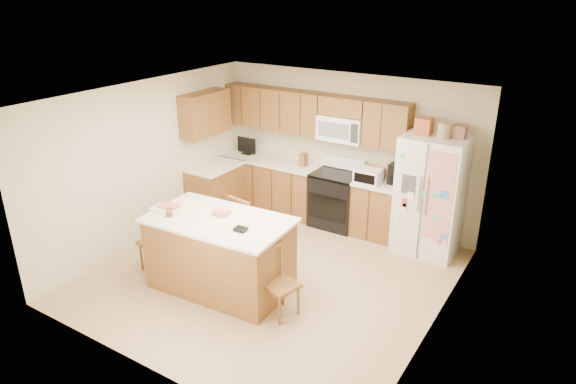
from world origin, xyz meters
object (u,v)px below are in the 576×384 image
Objects in this scene: island at (220,253)px; windsor_chair_back at (248,231)px; windsor_chair_left at (156,242)px; windsor_chair_right at (280,284)px; stove at (336,198)px; refrigerator at (431,194)px.

windsor_chair_back is (-0.11, 0.76, -0.02)m from island.
windsor_chair_left is 2.05m from windsor_chair_right.
windsor_chair_left is at bearing -118.79° from stove.
windsor_chair_left is 1.03× the size of windsor_chair_right.
stove reaches higher than island.
stove is 1.26× the size of windsor_chair_right.
stove is at bearing 80.92° from island.
windsor_chair_left is (-1.46, -2.65, -0.04)m from stove.
windsor_chair_back is at bearing -106.32° from stove.
island reaches higher than windsor_chair_left.
stove is at bearing 61.21° from windsor_chair_left.
stove is 1.09× the size of windsor_chair_back.
refrigerator reaches higher than windsor_chair_left.
island is at bearing -99.08° from stove.
refrigerator is 2.20× the size of windsor_chair_left.
refrigerator is at bearing 51.35° from island.
windsor_chair_right is at bearing -77.39° from stove.
windsor_chair_right is (2.05, 0.02, -0.01)m from windsor_chair_left.
windsor_chair_left is 1.28m from windsor_chair_back.
stove is 1.85m from windsor_chair_back.
stove is at bearing 177.70° from refrigerator.
island reaches higher than windsor_chair_back.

